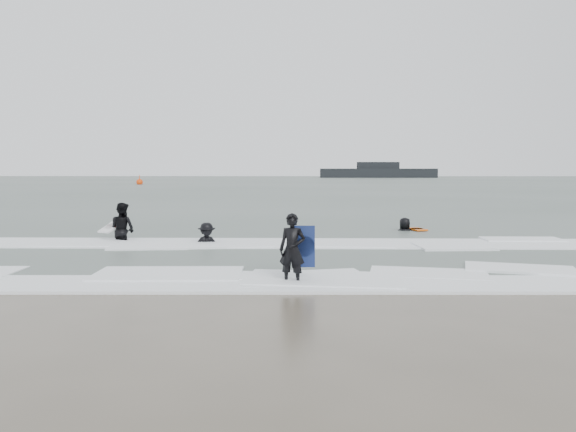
{
  "coord_description": "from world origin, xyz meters",
  "views": [
    {
      "loc": [
        0.34,
        -13.08,
        2.66
      ],
      "look_at": [
        0.0,
        5.0,
        1.1
      ],
      "focal_mm": 35.0,
      "sensor_mm": 36.0,
      "label": 1
    }
  ],
  "objects_px": {
    "surfer_right_far": "(405,232)",
    "buoy": "(140,182)",
    "surfer_wading": "(123,242)",
    "vessel_horizon": "(378,172)",
    "surfer_centre": "(292,285)",
    "surfer_breaker": "(207,245)",
    "surfer_right_near": "(404,231)"
  },
  "relations": [
    {
      "from": "buoy",
      "to": "surfer_breaker",
      "type": "bearing_deg",
      "value": -72.33
    },
    {
      "from": "surfer_right_near",
      "to": "surfer_right_far",
      "type": "bearing_deg",
      "value": 38.77
    },
    {
      "from": "surfer_centre",
      "to": "surfer_right_near",
      "type": "distance_m",
      "value": 11.82
    },
    {
      "from": "vessel_horizon",
      "to": "buoy",
      "type": "bearing_deg",
      "value": -126.74
    },
    {
      "from": "buoy",
      "to": "surfer_right_far",
      "type": "bearing_deg",
      "value": -65.38
    },
    {
      "from": "surfer_wading",
      "to": "surfer_right_near",
      "type": "distance_m",
      "value": 11.34
    },
    {
      "from": "surfer_breaker",
      "to": "surfer_right_far",
      "type": "xyz_separation_m",
      "value": [
        7.58,
        4.11,
        0.0
      ]
    },
    {
      "from": "surfer_right_far",
      "to": "buoy",
      "type": "distance_m",
      "value": 70.06
    },
    {
      "from": "vessel_horizon",
      "to": "surfer_breaker",
      "type": "bearing_deg",
      "value": -100.55
    },
    {
      "from": "surfer_right_near",
      "to": "vessel_horizon",
      "type": "xyz_separation_m",
      "value": [
        16.39,
        124.53,
        1.52
      ]
    },
    {
      "from": "surfer_wading",
      "to": "surfer_breaker",
      "type": "height_order",
      "value": "surfer_wading"
    },
    {
      "from": "surfer_centre",
      "to": "surfer_right_near",
      "type": "bearing_deg",
      "value": 81.69
    },
    {
      "from": "surfer_centre",
      "to": "surfer_right_far",
      "type": "xyz_separation_m",
      "value": [
        4.56,
        10.67,
        0.0
      ]
    },
    {
      "from": "surfer_wading",
      "to": "vessel_horizon",
      "type": "distance_m",
      "value": 130.94
    },
    {
      "from": "surfer_breaker",
      "to": "surfer_right_near",
      "type": "xyz_separation_m",
      "value": [
        7.61,
        4.35,
        0.0
      ]
    },
    {
      "from": "surfer_centre",
      "to": "vessel_horizon",
      "type": "xyz_separation_m",
      "value": [
        20.97,
        135.43,
        1.52
      ]
    },
    {
      "from": "surfer_right_near",
      "to": "surfer_right_far",
      "type": "relative_size",
      "value": 0.95
    },
    {
      "from": "surfer_centre",
      "to": "surfer_right_far",
      "type": "distance_m",
      "value": 11.6
    },
    {
      "from": "surfer_right_near",
      "to": "surfer_right_far",
      "type": "xyz_separation_m",
      "value": [
        -0.02,
        -0.23,
        0.0
      ]
    },
    {
      "from": "surfer_breaker",
      "to": "vessel_horizon",
      "type": "relative_size",
      "value": 0.05
    },
    {
      "from": "surfer_centre",
      "to": "buoy",
      "type": "xyz_separation_m",
      "value": [
        -24.62,
        74.35,
        0.42
      ]
    },
    {
      "from": "surfer_right_far",
      "to": "buoy",
      "type": "xyz_separation_m",
      "value": [
        -29.18,
        63.69,
        0.42
      ]
    },
    {
      "from": "vessel_horizon",
      "to": "surfer_right_far",
      "type": "bearing_deg",
      "value": -97.49
    },
    {
      "from": "surfer_right_far",
      "to": "vessel_horizon",
      "type": "height_order",
      "value": "vessel_horizon"
    },
    {
      "from": "surfer_centre",
      "to": "surfer_breaker",
      "type": "relative_size",
      "value": 1.02
    },
    {
      "from": "buoy",
      "to": "vessel_horizon",
      "type": "bearing_deg",
      "value": 53.26
    },
    {
      "from": "surfer_wading",
      "to": "surfer_right_near",
      "type": "height_order",
      "value": "surfer_wading"
    },
    {
      "from": "surfer_wading",
      "to": "vessel_horizon",
      "type": "bearing_deg",
      "value": -75.3
    },
    {
      "from": "surfer_centre",
      "to": "buoy",
      "type": "bearing_deg",
      "value": 122.82
    },
    {
      "from": "surfer_wading",
      "to": "surfer_centre",
      "type": "bearing_deg",
      "value": 156.8
    },
    {
      "from": "surfer_centre",
      "to": "surfer_wading",
      "type": "distance_m",
      "value": 9.6
    },
    {
      "from": "surfer_centre",
      "to": "surfer_breaker",
      "type": "height_order",
      "value": "surfer_centre"
    }
  ]
}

